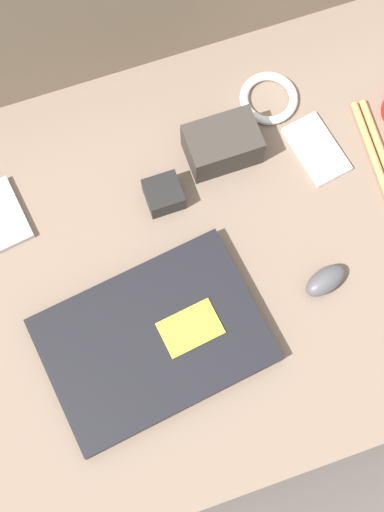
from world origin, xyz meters
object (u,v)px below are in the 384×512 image
Objects in this scene: computer_mouse at (326,280)px; charger_brick at (164,194)px; camera_pouch at (222,144)px; phone_black at (1,215)px; laptop at (154,340)px; phone_silver at (316,149)px.

computer_mouse is 0.29m from charger_brick.
phone_black is at bearing 178.36° from camera_pouch.
computer_mouse is 0.28m from camera_pouch.
laptop is at bearing -112.13° from charger_brick.
charger_brick is (0.26, -0.06, 0.01)m from phone_black.
computer_mouse reaches higher than phone_black.
charger_brick is at bearing 115.55° from computer_mouse.
laptop is at bearing -158.40° from phone_silver.
camera_pouch is at bearing 21.62° from charger_brick.
phone_silver is 0.27m from charger_brick.
phone_silver is (0.07, 0.22, -0.01)m from computer_mouse.
computer_mouse is 0.62× the size of phone_silver.
phone_silver is 0.16m from camera_pouch.
phone_black is (-0.17, 0.28, -0.01)m from laptop.
computer_mouse is at bearing -48.30° from charger_brick.
camera_pouch is (-0.15, 0.05, 0.03)m from phone_silver.
phone_silver is 1.09× the size of camera_pouch.
laptop is 0.24m from charger_brick.
charger_brick is at bearing -158.38° from camera_pouch.
camera_pouch reaches higher than phone_silver.
charger_brick is (-0.12, -0.05, -0.01)m from camera_pouch.
phone_black is at bearing 132.61° from computer_mouse.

